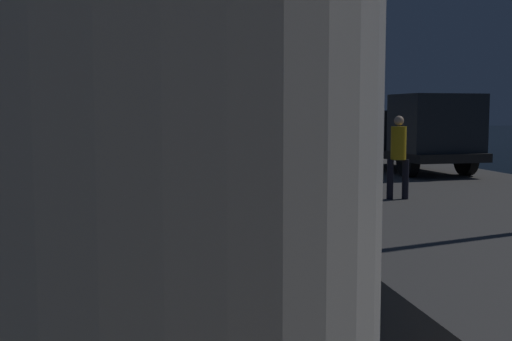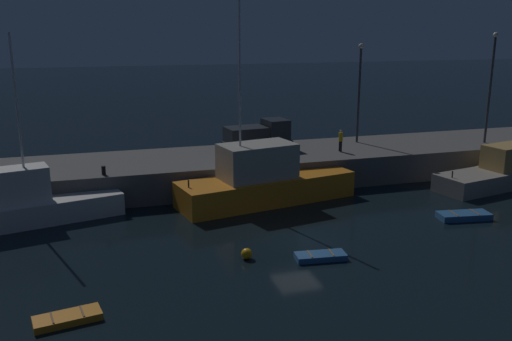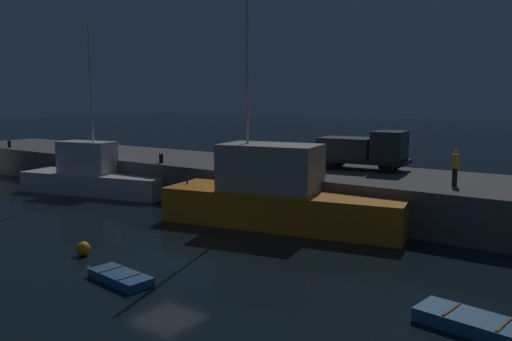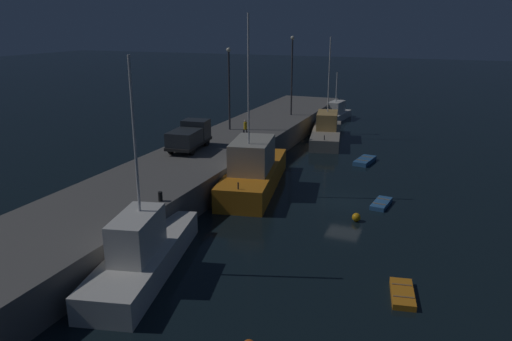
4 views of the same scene
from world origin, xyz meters
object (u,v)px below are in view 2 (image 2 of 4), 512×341
(fishing_boat_white, at_px, (264,181))
(fishing_trawler_red, at_px, (503,171))
(rowboat_white_mid, at_px, (320,256))
(dinghy_orange_near, at_px, (67,318))
(dockworker, at_px, (341,139))
(bollard_west, at_px, (104,170))
(mooring_buoy_mid, at_px, (247,254))
(lamp_post_west, at_px, (359,86))
(lamp_post_east, at_px, (491,80))
(fishing_boat_blue, at_px, (27,205))
(utility_truck, at_px, (259,134))
(dinghy_red_small, at_px, (464,216))

(fishing_boat_white, bearing_deg, fishing_trawler_red, -4.10)
(fishing_boat_white, relative_size, rowboat_white_mid, 4.96)
(dinghy_orange_near, bearing_deg, dockworker, 39.94)
(fishing_boat_white, distance_m, rowboat_white_mid, 10.45)
(bollard_west, bearing_deg, fishing_trawler_red, -6.50)
(dinghy_orange_near, relative_size, mooring_buoy_mid, 4.83)
(fishing_trawler_red, bearing_deg, dockworker, 154.84)
(fishing_boat_white, height_order, dockworker, fishing_boat_white)
(lamp_post_west, height_order, lamp_post_east, lamp_post_east)
(fishing_trawler_red, distance_m, dinghy_orange_near, 33.98)
(dinghy_orange_near, height_order, lamp_post_east, lamp_post_east)
(dinghy_orange_near, distance_m, mooring_buoy_mid, 9.77)
(bollard_west, bearing_deg, mooring_buoy_mid, -58.73)
(fishing_trawler_red, relative_size, mooring_buoy_mid, 19.68)
(rowboat_white_mid, bearing_deg, fishing_trawler_red, 25.11)
(fishing_boat_blue, bearing_deg, fishing_boat_white, -0.82)
(rowboat_white_mid, distance_m, lamp_post_west, 21.66)
(fishing_boat_white, bearing_deg, bollard_west, 169.30)
(fishing_boat_blue, bearing_deg, lamp_post_west, 14.56)
(lamp_post_west, bearing_deg, bollard_west, -166.85)
(dinghy_orange_near, bearing_deg, rowboat_white_mid, 12.70)
(fishing_boat_white, relative_size, mooring_buoy_mid, 23.17)
(rowboat_white_mid, relative_size, lamp_post_east, 0.30)
(fishing_trawler_red, xyz_separation_m, dinghy_orange_near, (-31.83, -11.84, -0.96))
(dinghy_orange_near, height_order, mooring_buoy_mid, mooring_buoy_mid)
(mooring_buoy_mid, bearing_deg, dinghy_orange_near, -155.79)
(dinghy_orange_near, bearing_deg, mooring_buoy_mid, 24.21)
(lamp_post_west, bearing_deg, fishing_boat_blue, -165.44)
(dockworker, bearing_deg, fishing_boat_white, -152.81)
(rowboat_white_mid, height_order, lamp_post_east, lamp_post_east)
(utility_truck, distance_m, dockworker, 6.63)
(bollard_west, bearing_deg, dinghy_red_small, -22.71)
(dinghy_red_small, height_order, bollard_west, bollard_west)
(mooring_buoy_mid, xyz_separation_m, utility_truck, (5.59, 15.97, 3.22))
(bollard_west, bearing_deg, rowboat_white_mid, -49.55)
(fishing_trawler_red, height_order, dockworker, fishing_trawler_red)
(dinghy_red_small, relative_size, lamp_post_east, 0.37)
(dinghy_red_small, relative_size, utility_truck, 0.61)
(dinghy_orange_near, bearing_deg, utility_truck, 54.03)
(fishing_boat_blue, distance_m, fishing_boat_white, 15.47)
(dinghy_red_small, distance_m, lamp_post_east, 16.51)
(fishing_boat_blue, bearing_deg, mooring_buoy_mid, -39.12)
(fishing_boat_blue, distance_m, dockworker, 23.56)
(dinghy_orange_near, bearing_deg, fishing_boat_white, 45.92)
(fishing_trawler_red, xyz_separation_m, rowboat_white_mid, (-19.18, -8.99, -0.96))
(fishing_boat_white, distance_m, utility_truck, 7.26)
(fishing_boat_white, distance_m, mooring_buoy_mid, 10.06)
(lamp_post_west, bearing_deg, utility_truck, -178.40)
(lamp_post_west, distance_m, dockworker, 5.79)
(fishing_boat_white, relative_size, lamp_post_east, 1.48)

